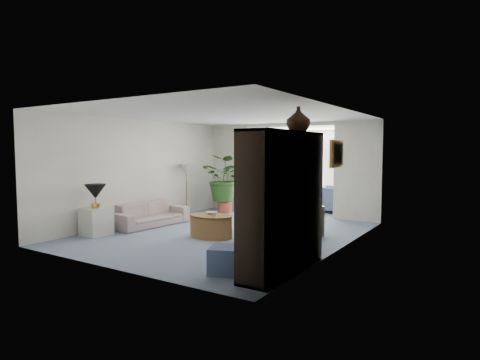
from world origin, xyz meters
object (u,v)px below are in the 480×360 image
Objects in this scene: sofa at (150,214)px; floor_lamp at (186,169)px; wingback_chair at (271,214)px; coffee_bowl at (212,213)px; side_table_dark at (309,221)px; table_lamp at (95,191)px; end_table at (96,222)px; cabinet_urn at (298,119)px; coffee_cup at (214,214)px; coffee_table at (211,226)px; ottoman at (227,260)px; plant_pot at (225,207)px; sunroom_chair_blue at (332,199)px; sunroom_chair_maroon at (284,197)px; framed_picture at (337,154)px; entertainment_cabinet at (283,202)px; sunroom_table at (317,197)px.

floor_lamp is at bearing 14.65° from sofa.
wingback_chair is (3.19, -1.08, -0.82)m from floor_lamp.
coffee_bowl is 0.35× the size of side_table_dark.
table_lamp is 1.22× the size of floor_lamp.
end_table is 1.46× the size of cabinet_urn.
coffee_cup is at bearing 31.96° from wingback_chair.
floor_lamp is (-0.32, 1.68, 0.98)m from sofa.
coffee_table is (2.25, -1.91, -1.02)m from floor_lamp.
cabinet_urn is 0.80× the size of ottoman.
table_lamp is 4.04m from plant_pot.
coffee_cup is at bearing 160.14° from sunroom_chair_blue.
side_table_dark is at bearing 34.64° from coffee_table.
sunroom_chair_maroon is at bearing 74.92° from table_lamp.
plant_pot is (0.53, 3.93, -0.75)m from table_lamp.
framed_picture reaches higher than wingback_chair.
coffee_table is 1.00× the size of wingback_chair.
floor_lamp is 0.18× the size of entertainment_cabinet.
entertainment_cabinet is 5.69m from plant_pot.
table_lamp is 2.53m from coffee_cup.
table_lamp reaches higher than side_table_dark.
coffee_table is at bearing 150.35° from entertainment_cabinet.
sunroom_chair_blue is (0.75, 4.65, -0.12)m from coffee_cup.
coffee_table is 4.59m from sunroom_chair_maroon.
sofa is at bearing 81.57° from end_table.
table_lamp is 0.75× the size of sunroom_table.
framed_picture is 4.64m from sofa.
entertainment_cabinet is (4.51, -3.20, -0.23)m from floor_lamp.
sunroom_chair_blue is (-1.59, 4.20, -1.32)m from framed_picture.
floor_lamp reaches higher than ottoman.
end_table is 1.56× the size of floor_lamp.
floor_lamp is 0.75× the size of ottoman.
entertainment_cabinet reaches higher than plant_pot.
plant_pot is (-1.60, 2.81, -0.07)m from coffee_table.
wingback_chair is at bearing 169.94° from sunroom_chair_blue.
sunroom_table is at bearing 34.32° from sunroom_chair_blue.
framed_picture is at bearing 68.26° from ottoman.
sofa is at bearing -165.77° from side_table_dark.
side_table_dark is at bearing -174.58° from wingback_chair.
sunroom_chair_blue reaches higher than plant_pot.
end_table is 0.90× the size of side_table_dark.
coffee_bowl is 4.48m from sunroom_chair_maroon.
floor_lamp reaches higher than sofa.
table_lamp is 2.04× the size of coffee_bowl.
end_table is 3.19m from floor_lamp.
coffee_cup is 2.28m from ottoman.
framed_picture is 0.52× the size of wingback_chair.
floor_lamp is 0.48× the size of sunroom_chair_maroon.
framed_picture is 5.05m from end_table.
sofa is 3.01× the size of side_table_dark.
coffee_table is 4.40× the size of coffee_bowl.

